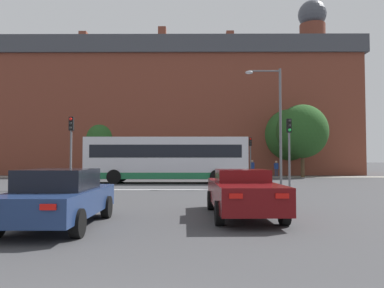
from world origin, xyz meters
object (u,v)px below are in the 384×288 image
(traffic_light_near_left, at_px, (71,140))
(traffic_light_far_left, at_px, (121,151))
(traffic_light_near_right, at_px, (289,142))
(pedestrian_waiting, at_px, (252,167))
(street_lamp_junction, at_px, (274,114))
(pedestrian_walking_east, at_px, (276,167))
(pedestrian_walking_west, at_px, (143,166))
(car_roadster_right, at_px, (243,192))
(traffic_light_far_right, at_px, (250,150))
(bus_crossing_lead, at_px, (167,159))
(car_saloon_left, at_px, (59,197))

(traffic_light_near_left, bearing_deg, traffic_light_far_left, 89.60)
(traffic_light_near_right, relative_size, pedestrian_waiting, 2.46)
(traffic_light_far_left, distance_m, street_lamp_junction, 17.03)
(street_lamp_junction, relative_size, pedestrian_waiting, 4.63)
(street_lamp_junction, relative_size, pedestrian_walking_east, 4.87)
(pedestrian_walking_east, distance_m, pedestrian_walking_west, 13.12)
(car_roadster_right, height_order, traffic_light_far_left, traffic_light_far_left)
(car_roadster_right, xyz_separation_m, pedestrian_waiting, (4.18, 25.05, 0.24))
(traffic_light_near_right, distance_m, pedestrian_waiting, 14.90)
(traffic_light_far_left, bearing_deg, pedestrian_walking_east, 5.02)
(pedestrian_walking_west, bearing_deg, traffic_light_far_right, -86.90)
(car_roadster_right, relative_size, traffic_light_far_right, 1.31)
(traffic_light_far_right, bearing_deg, pedestrian_walking_west, -179.43)
(traffic_light_near_right, bearing_deg, pedestrian_walking_west, 126.38)
(bus_crossing_lead, xyz_separation_m, pedestrian_waiting, (7.62, 9.21, -0.81))
(car_roadster_right, xyz_separation_m, bus_crossing_lead, (-3.44, 15.84, 1.05))
(traffic_light_far_right, bearing_deg, street_lamp_junction, -90.83)
(car_saloon_left, bearing_deg, traffic_light_near_right, 52.92)
(street_lamp_junction, bearing_deg, pedestrian_waiting, 88.02)
(traffic_light_far_left, distance_m, traffic_light_near_right, 18.99)
(traffic_light_far_left, relative_size, pedestrian_waiting, 2.24)
(traffic_light_far_left, bearing_deg, car_saloon_left, -82.21)
(car_roadster_right, bearing_deg, pedestrian_walking_west, 103.03)
(bus_crossing_lead, bearing_deg, car_roadster_right, -167.75)
(traffic_light_near_left, xyz_separation_m, pedestrian_waiting, (12.77, 14.75, -1.85))
(bus_crossing_lead, relative_size, traffic_light_near_right, 2.84)
(traffic_light_far_right, relative_size, traffic_light_near_left, 0.91)
(traffic_light_far_left, relative_size, street_lamp_junction, 0.48)
(traffic_light_far_left, bearing_deg, street_lamp_junction, -43.53)
(car_roadster_right, bearing_deg, traffic_light_near_right, 67.00)
(traffic_light_near_right, xyz_separation_m, pedestrian_walking_east, (2.67, 15.62, -1.83))
(pedestrian_waiting, relative_size, pedestrian_walking_east, 1.05)
(traffic_light_near_right, bearing_deg, traffic_light_far_right, 90.41)
(traffic_light_far_right, height_order, pedestrian_walking_west, traffic_light_far_right)
(traffic_light_far_left, xyz_separation_m, pedestrian_walking_west, (2.15, -0.22, -1.44))
(car_roadster_right, xyz_separation_m, pedestrian_walking_west, (-6.33, 24.32, 0.34))
(traffic_light_far_right, xyz_separation_m, traffic_light_near_right, (0.10, -14.17, 0.16))
(car_roadster_right, xyz_separation_m, pedestrian_walking_east, (6.70, 25.87, 0.19))
(traffic_light_far_right, distance_m, pedestrian_waiting, 1.75)
(car_saloon_left, height_order, car_roadster_right, car_saloon_left)
(car_roadster_right, height_order, street_lamp_junction, street_lamp_junction)
(traffic_light_far_right, distance_m, traffic_light_near_left, 18.86)
(pedestrian_walking_east, bearing_deg, bus_crossing_lead, 44.59)
(traffic_light_near_left, bearing_deg, pedestrian_walking_west, 80.86)
(pedestrian_waiting, xyz_separation_m, pedestrian_walking_east, (2.52, 0.82, -0.05))
(pedestrian_waiting, bearing_deg, bus_crossing_lead, -133.15)
(car_roadster_right, relative_size, street_lamp_junction, 0.65)
(car_roadster_right, distance_m, traffic_light_far_left, 26.03)
(street_lamp_junction, bearing_deg, pedestrian_walking_west, 131.48)
(car_saloon_left, distance_m, traffic_light_far_left, 26.56)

